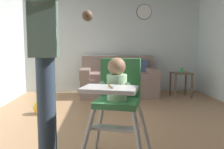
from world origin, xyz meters
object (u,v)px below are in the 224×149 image
wall_clock (144,12)px  adult_standing (46,52)px  sippy_cup (181,70)px  couch (119,80)px  toy_ball (41,107)px  high_chair (117,91)px  side_table (181,79)px

wall_clock → adult_standing: bearing=-112.4°
adult_standing → sippy_cup: adult_standing is taller
couch → toy_ball: 1.96m
high_chair → sippy_cup: bearing=166.5°
adult_standing → sippy_cup: bearing=46.1°
side_table → sippy_cup: 0.19m
high_chair → sippy_cup: high_chair is taller
high_chair → side_table: 3.21m
adult_standing → side_table: bearing=46.2°
couch → high_chair: size_ratio=1.71×
sippy_cup → wall_clock: wall_clock is taller
couch → sippy_cup: (1.30, -0.25, 0.24)m
adult_standing → side_table: size_ratio=3.35×
high_chair → toy_ball: bearing=-130.9°
side_table → sippy_cup: bearing=0.0°
couch → high_chair: 3.07m
adult_standing → couch: bearing=67.7°
high_chair → toy_ball: (-1.07, 1.63, -0.54)m
high_chair → side_table: high_chair is taller
toy_ball → side_table: size_ratio=0.44×
high_chair → adult_standing: (-0.58, -0.07, 0.33)m
high_chair → toy_ball: size_ratio=4.16×
adult_standing → toy_ball: bearing=99.1°
adult_standing → side_table: (2.14, 2.86, -0.61)m
couch → sippy_cup: 1.34m
side_table → adult_standing: bearing=-126.8°
wall_clock → side_table: bearing=-47.5°
high_chair → side_table: bearing=166.5°
wall_clock → high_chair: bearing=-104.4°
sippy_cup → adult_standing: bearing=-126.9°
toy_ball → wall_clock: size_ratio=0.64×
toy_ball → high_chair: bearing=-56.8°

